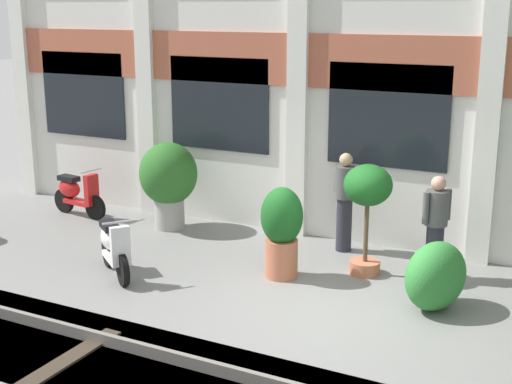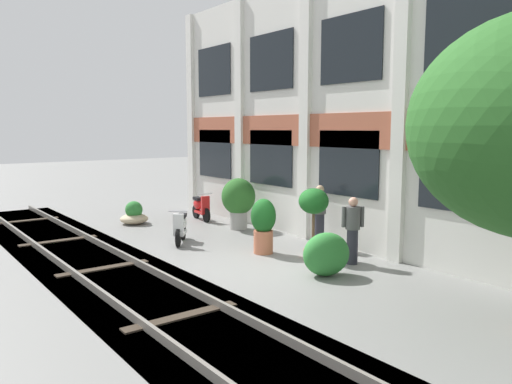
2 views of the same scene
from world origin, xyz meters
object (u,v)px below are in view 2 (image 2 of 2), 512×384
(potted_plant_wide_bowl, at_px, (134,215))
(potted_plant_low_pan, at_px, (314,208))
(potted_plant_glazed_jar, at_px, (238,199))
(scooter_second_parked, at_px, (200,207))
(resident_watching_tracks, at_px, (320,214))
(potted_plant_stone_basin, at_px, (263,223))
(topiary_hedge, at_px, (326,254))
(resident_by_doorway, at_px, (353,228))
(scooter_near_curb, at_px, (181,227))

(potted_plant_wide_bowl, distance_m, potted_plant_low_pan, 7.04)
(potted_plant_glazed_jar, distance_m, scooter_second_parked, 2.14)
(scooter_second_parked, xyz_separation_m, resident_watching_tracks, (5.38, 0.45, 0.46))
(potted_plant_stone_basin, height_order, topiary_hedge, potted_plant_stone_basin)
(potted_plant_low_pan, bearing_deg, potted_plant_glazed_jar, 171.77)
(potted_plant_wide_bowl, xyz_separation_m, potted_plant_low_pan, (6.77, 1.71, 0.95))
(scooter_second_parked, height_order, topiary_hedge, scooter_second_parked)
(potted_plant_low_pan, bearing_deg, topiary_hedge, -32.97)
(potted_plant_stone_basin, height_order, resident_watching_tracks, resident_watching_tracks)
(potted_plant_low_pan, distance_m, potted_plant_glazed_jar, 4.04)
(potted_plant_low_pan, xyz_separation_m, potted_plant_stone_basin, (-1.09, -0.70, -0.47))
(potted_plant_low_pan, distance_m, scooter_second_parked, 6.13)
(resident_by_doorway, bearing_deg, potted_plant_stone_basin, -119.72)
(potted_plant_wide_bowl, height_order, topiary_hedge, topiary_hedge)
(potted_plant_wide_bowl, bearing_deg, potted_plant_low_pan, 14.14)
(resident_watching_tracks, bearing_deg, resident_by_doorway, 102.88)
(potted_plant_glazed_jar, distance_m, potted_plant_stone_basin, 3.17)
(potted_plant_glazed_jar, bearing_deg, potted_plant_stone_basin, -23.74)
(potted_plant_stone_basin, xyz_separation_m, scooter_near_curb, (-2.32, -1.09, -0.33))
(topiary_hedge, bearing_deg, scooter_near_curb, -168.40)
(potted_plant_wide_bowl, relative_size, topiary_hedge, 0.88)
(potted_plant_glazed_jar, bearing_deg, resident_watching_tracks, 5.11)
(potted_plant_stone_basin, bearing_deg, potted_plant_glazed_jar, 156.26)
(potted_plant_stone_basin, bearing_deg, scooter_second_parked, 167.32)
(potted_plant_low_pan, height_order, topiary_hedge, potted_plant_low_pan)
(potted_plant_low_pan, distance_m, resident_watching_tracks, 1.16)
(potted_plant_wide_bowl, height_order, scooter_second_parked, scooter_second_parked)
(scooter_second_parked, xyz_separation_m, topiary_hedge, (7.33, -1.24, 0.03))
(potted_plant_stone_basin, height_order, resident_by_doorway, resident_by_doorway)
(potted_plant_wide_bowl, height_order, potted_plant_glazed_jar, potted_plant_glazed_jar)
(potted_plant_low_pan, xyz_separation_m, resident_watching_tracks, (-0.68, 0.87, -0.35))
(potted_plant_glazed_jar, distance_m, topiary_hedge, 5.46)
(potted_plant_wide_bowl, xyz_separation_m, resident_by_doorway, (7.74, 2.04, 0.56))
(potted_plant_stone_basin, bearing_deg, resident_watching_tracks, 75.46)
(potted_plant_stone_basin, distance_m, topiary_hedge, 2.38)
(potted_plant_stone_basin, relative_size, scooter_near_curb, 1.22)
(resident_by_doorway, height_order, resident_watching_tracks, resident_watching_tracks)
(topiary_hedge, bearing_deg, potted_plant_glazed_jar, 165.08)
(potted_plant_glazed_jar, distance_m, scooter_near_curb, 2.48)
(topiary_hedge, bearing_deg, potted_plant_wide_bowl, -173.74)
(potted_plant_glazed_jar, bearing_deg, potted_plant_wide_bowl, -140.65)
(scooter_second_parked, bearing_deg, scooter_near_curb, -31.81)
(scooter_near_curb, distance_m, resident_watching_tracks, 3.84)
(topiary_hedge, bearing_deg, scooter_second_parked, 170.37)
(potted_plant_low_pan, height_order, scooter_second_parked, potted_plant_low_pan)
(potted_plant_stone_basin, height_order, scooter_second_parked, potted_plant_stone_basin)
(potted_plant_glazed_jar, distance_m, resident_watching_tracks, 3.32)
(resident_by_doorway, bearing_deg, potted_plant_glazed_jar, -149.23)
(potted_plant_stone_basin, xyz_separation_m, topiary_hedge, (2.36, -0.13, -0.30))
(potted_plant_glazed_jar, relative_size, potted_plant_stone_basin, 1.15)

